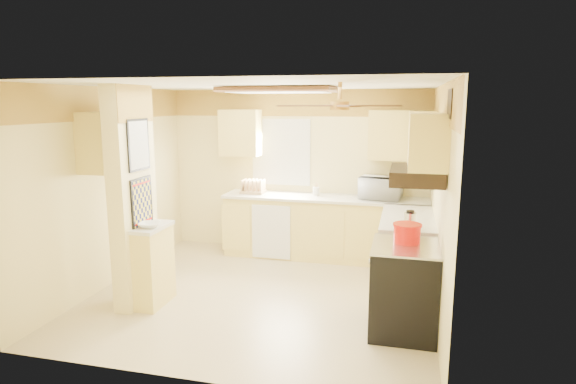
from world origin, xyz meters
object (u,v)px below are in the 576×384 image
(microwave, at_px, (381,188))
(bowl, at_px, (149,225))
(kettle, at_px, (410,220))
(dutch_oven, at_px, (407,233))
(stove, at_px, (404,288))

(microwave, relative_size, bowl, 2.51)
(microwave, xyz_separation_m, kettle, (0.40, -1.58, -0.07))
(dutch_oven, xyz_separation_m, kettle, (0.03, 0.47, 0.02))
(stove, distance_m, bowl, 2.82)
(stove, relative_size, dutch_oven, 3.17)
(stove, distance_m, microwave, 2.27)
(stove, height_order, kettle, kettle)
(stove, height_order, microwave, microwave)
(microwave, relative_size, kettle, 2.86)
(bowl, bearing_deg, stove, 1.79)
(microwave, distance_m, kettle, 1.63)
(stove, bearing_deg, bowl, -178.21)
(stove, xyz_separation_m, kettle, (0.04, 0.57, 0.57))
(microwave, height_order, bowl, microwave)
(stove, xyz_separation_m, dutch_oven, (0.01, 0.10, 0.55))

